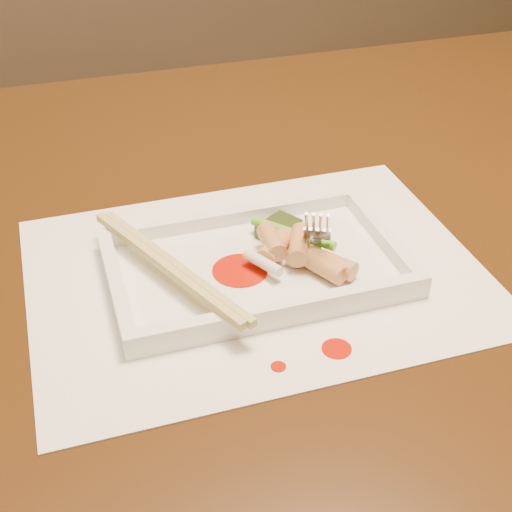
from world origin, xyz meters
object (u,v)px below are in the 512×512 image
object	(u,v)px
placemat	(256,273)
plate_base	(256,269)
table	(224,316)
chopstick_a	(164,266)
fork	(326,171)

from	to	relation	value
placemat	plate_base	world-z (taller)	plate_base
table	placemat	world-z (taller)	placemat
table	plate_base	distance (m)	0.13
chopstick_a	fork	bearing A→B (deg)	6.75
plate_base	chopstick_a	xyz separation A→B (m)	(-0.08, 0.00, 0.02)
plate_base	fork	size ratio (longest dim) A/B	1.86
placemat	chopstick_a	bearing A→B (deg)	180.00
chopstick_a	fork	world-z (taller)	fork
table	placemat	size ratio (longest dim) A/B	3.50
plate_base	fork	bearing A→B (deg)	14.42
plate_base	fork	distance (m)	0.11
fork	chopstick_a	bearing A→B (deg)	-173.25
table	plate_base	size ratio (longest dim) A/B	5.38
placemat	chopstick_a	xyz separation A→B (m)	(-0.08, 0.00, 0.03)
table	fork	xyz separation A→B (m)	(0.08, -0.05, 0.18)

